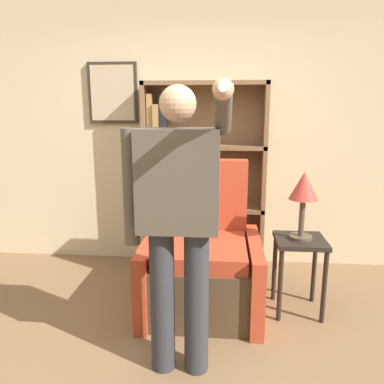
% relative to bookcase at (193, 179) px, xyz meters
% --- Properties ---
extents(wall_back, '(8.00, 0.11, 2.80)m').
position_rel_bookcase_xyz_m(wall_back, '(-0.08, 0.16, 0.48)').
color(wall_back, beige).
rests_on(wall_back, ground_plane).
extents(bookcase, '(1.20, 0.28, 1.87)m').
position_rel_bookcase_xyz_m(bookcase, '(0.00, 0.00, 0.00)').
color(bookcase, brown).
rests_on(bookcase, ground_plane).
extents(armchair, '(0.93, 0.90, 1.19)m').
position_rel_bookcase_xyz_m(armchair, '(0.15, -0.83, -0.55)').
color(armchair, '#4C3823').
rests_on(armchair, ground_plane).
extents(person_standing, '(0.61, 0.78, 1.74)m').
position_rel_bookcase_xyz_m(person_standing, '(0.05, -1.65, 0.09)').
color(person_standing, '#2D2D33').
rests_on(person_standing, ground_plane).
extents(side_table, '(0.39, 0.39, 0.62)m').
position_rel_bookcase_xyz_m(side_table, '(0.92, -0.87, -0.43)').
color(side_table, black).
rests_on(side_table, ground_plane).
extents(table_lamp, '(0.22, 0.22, 0.53)m').
position_rel_bookcase_xyz_m(table_lamp, '(0.92, -0.87, 0.08)').
color(table_lamp, '#4C4233').
rests_on(table_lamp, side_table).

